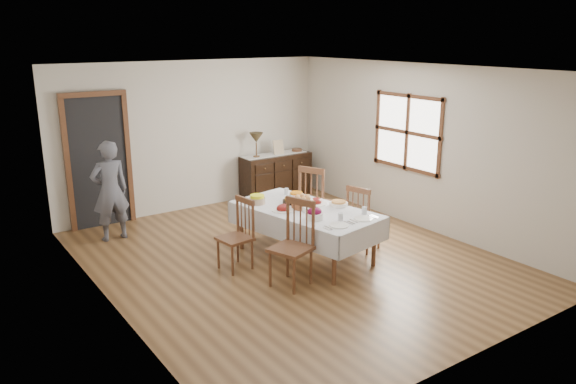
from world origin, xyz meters
TOP-DOWN VIEW (x-y plane):
  - ground at (0.00, 0.00)m, footprint 6.00×6.00m
  - room_shell at (-0.15, 0.42)m, footprint 5.02×6.02m
  - dining_table at (0.20, -0.04)m, footprint 1.42×2.23m
  - chair_left_near at (-0.44, -0.65)m, footprint 0.57×0.57m
  - chair_left_far at (-0.76, 0.17)m, footprint 0.44×0.44m
  - chair_right_near at (1.02, -0.29)m, footprint 0.50×0.50m
  - chair_right_far at (0.87, 0.60)m, footprint 0.61×0.61m
  - sideboard at (1.54, 2.72)m, footprint 1.38×0.50m
  - person at (-1.78, 2.21)m, footprint 0.51×0.33m
  - bread_basket at (0.19, 0.01)m, footprint 0.31×0.31m
  - egg_basket at (0.17, 0.29)m, footprint 0.23×0.23m
  - ham_platter_a at (-0.11, 0.06)m, footprint 0.31×0.31m
  - ham_platter_b at (0.45, 0.06)m, footprint 0.32×0.32m
  - beet_bowl at (0.03, -0.46)m, footprint 0.24×0.24m
  - carrot_bowl at (0.40, 0.46)m, footprint 0.22×0.22m
  - pineapple_bowl at (-0.22, 0.54)m, footprint 0.23×0.23m
  - casserole_dish at (0.65, -0.20)m, footprint 0.26×0.26m
  - butter_dish at (0.14, -0.18)m, footprint 0.15×0.11m
  - setting_left at (0.16, -0.80)m, footprint 0.44×0.31m
  - setting_right at (0.59, -0.78)m, footprint 0.44×0.31m
  - glass_far_a at (-0.12, 0.61)m, footprint 0.06×0.06m
  - glass_far_b at (0.38, 0.69)m, footprint 0.07×0.07m
  - runner at (1.52, 2.75)m, footprint 1.30×0.35m
  - table_lamp at (1.11, 2.72)m, footprint 0.26×0.26m
  - picture_frame at (1.58, 2.69)m, footprint 0.22×0.08m
  - deco_bowl at (2.03, 2.71)m, footprint 0.20×0.20m

SIDE VIEW (x-z plane):
  - ground at x=0.00m, z-range 0.00..0.00m
  - sideboard at x=1.54m, z-range 0.00..0.83m
  - chair_left_far at x=-0.76m, z-range 0.01..0.96m
  - chair_right_near at x=1.02m, z-range 0.01..0.98m
  - chair_left_near at x=-0.44m, z-range 0.01..1.09m
  - chair_right_far at x=0.87m, z-range 0.01..1.12m
  - dining_table at x=0.20m, z-range 0.27..0.98m
  - setting_left at x=0.16m, z-range 0.68..0.78m
  - setting_right at x=0.59m, z-range 0.68..0.78m
  - ham_platter_b at x=0.45m, z-range 0.68..0.80m
  - ham_platter_a at x=-0.11m, z-range 0.68..0.80m
  - casserole_dish at x=0.65m, z-range 0.71..0.78m
  - butter_dish at x=0.14m, z-range 0.71..0.78m
  - egg_basket at x=0.17m, z-range 0.70..0.80m
  - carrot_bowl at x=0.40m, z-range 0.71..0.80m
  - glass_far_b at x=0.38m, z-range 0.71..0.81m
  - glass_far_a at x=-0.12m, z-range 0.71..0.82m
  - pineapple_bowl at x=-0.22m, z-range 0.71..0.84m
  - beet_bowl at x=0.03m, z-range 0.70..0.86m
  - bread_basket at x=0.19m, z-range 0.70..0.88m
  - person at x=-1.78m, z-range 0.00..1.63m
  - runner at x=1.52m, z-range 0.83..0.84m
  - deco_bowl at x=2.03m, z-range 0.83..0.89m
  - picture_frame at x=1.58m, z-range 0.83..1.10m
  - table_lamp at x=1.11m, z-range 0.95..1.41m
  - room_shell at x=-0.15m, z-range 0.32..2.97m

